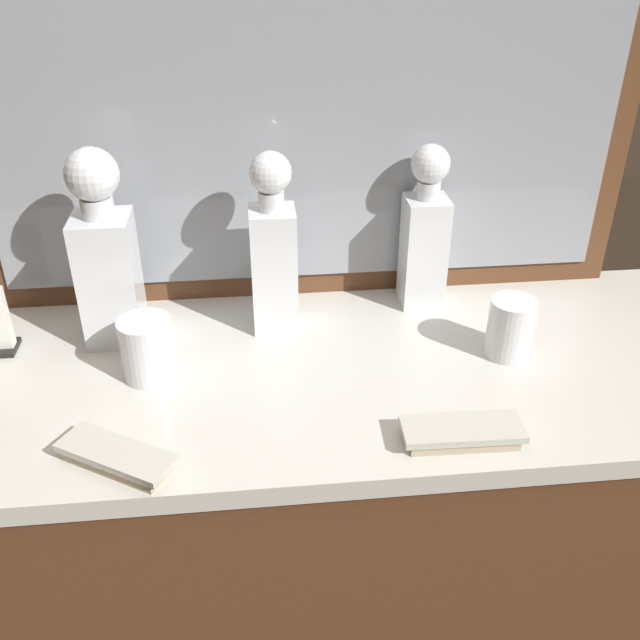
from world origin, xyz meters
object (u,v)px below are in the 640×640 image
Objects in this scene: silver_brush_far_right at (117,457)px; crystal_tumbler_center at (510,330)px; crystal_decanter_rear at (274,260)px; crystal_tumbler_rear at (148,351)px; silver_brush_left at (462,433)px; crystal_decanter_right at (108,267)px; crystal_decanter_front at (424,243)px.

crystal_tumbler_center is at bearing 18.74° from silver_brush_far_right.
crystal_tumbler_rear is (-0.19, -0.13, -0.08)m from crystal_decanter_rear.
silver_brush_far_right is at bearing -179.91° from silver_brush_left.
crystal_tumbler_rear is at bearing 179.97° from crystal_tumbler_center.
crystal_decanter_right is at bearing 97.31° from silver_brush_far_right.
crystal_decanter_front is 3.00× the size of crystal_tumbler_rear.
crystal_tumbler_rear and crystal_tumbler_center have the same top height.
crystal_decanter_front reaches higher than crystal_tumbler_center.
crystal_tumbler_rear is 0.59× the size of silver_brush_left.
crystal_tumbler_center is at bearing -0.03° from crystal_tumbler_rear.
crystal_decanter_right reaches higher than silver_brush_left.
silver_brush_far_right is at bearing -123.97° from crystal_decanter_rear.
silver_brush_far_right is (-0.22, -0.32, -0.11)m from crystal_decanter_rear.
crystal_tumbler_center is (0.36, -0.13, -0.08)m from crystal_decanter_rear.
crystal_tumbler_center is 0.58× the size of silver_brush_far_right.
crystal_decanter_right is (-0.26, -0.01, 0.01)m from crystal_decanter_rear.
crystal_decanter_front is at bearing 21.61° from crystal_tumbler_rear.
crystal_decanter_front is 0.52m from crystal_decanter_right.
crystal_tumbler_rear is 1.00× the size of crystal_tumbler_center.
silver_brush_left is (-0.03, -0.37, -0.10)m from crystal_decanter_front.
crystal_decanter_right is at bearing -172.89° from crystal_decanter_front.
crystal_tumbler_rear is (-0.45, -0.18, -0.07)m from crystal_decanter_front.
crystal_decanter_rear is 1.83× the size of silver_brush_far_right.
crystal_decanter_front reaches higher than crystal_tumbler_rear.
silver_brush_far_right is at bearing -82.69° from crystal_decanter_right.
crystal_decanter_right is at bearing 147.49° from silver_brush_left.
crystal_decanter_right is 1.94× the size of silver_brush_far_right.
crystal_decanter_front is 0.49m from crystal_tumbler_rear.
crystal_decanter_rear is at bearing 125.44° from silver_brush_left.
crystal_decanter_rear is 1.84× the size of silver_brush_left.
crystal_decanter_right reaches higher than crystal_tumbler_rear.
crystal_decanter_front is 0.39m from silver_brush_left.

